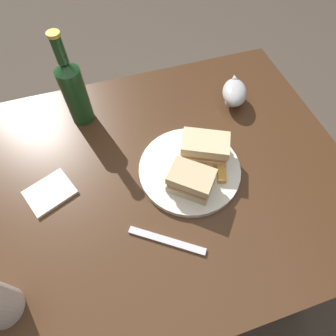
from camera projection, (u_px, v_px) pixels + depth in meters
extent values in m
plane|color=#4C4238|center=(156.00, 254.00, 1.35)|extent=(6.00, 6.00, 0.00)
cube|color=#422816|center=(153.00, 227.00, 1.04)|extent=(1.07, 0.78, 0.72)
cylinder|color=silver|center=(189.00, 169.00, 0.74)|extent=(0.26, 0.26, 0.02)
cube|color=#CCB284|center=(191.00, 184.00, 0.69)|extent=(0.12, 0.12, 0.02)
cube|color=#B27A4C|center=(191.00, 180.00, 0.68)|extent=(0.12, 0.11, 0.02)
cube|color=#CCB284|center=(192.00, 176.00, 0.66)|extent=(0.12, 0.12, 0.02)
cube|color=beige|center=(204.00, 153.00, 0.74)|extent=(0.14, 0.12, 0.03)
cube|color=#B27A4C|center=(205.00, 148.00, 0.72)|extent=(0.13, 0.11, 0.01)
cube|color=beige|center=(206.00, 144.00, 0.71)|extent=(0.14, 0.12, 0.03)
cube|color=#AD702D|center=(209.00, 163.00, 0.73)|extent=(0.04, 0.06, 0.02)
cube|color=gold|center=(202.00, 176.00, 0.71)|extent=(0.03, 0.05, 0.02)
cube|color=gold|center=(221.00, 173.00, 0.71)|extent=(0.04, 0.06, 0.02)
cube|color=#B77F33|center=(203.00, 162.00, 0.73)|extent=(0.05, 0.04, 0.01)
cube|color=#B77F33|center=(195.00, 177.00, 0.71)|extent=(0.06, 0.03, 0.02)
cube|color=#AD702D|center=(199.00, 177.00, 0.71)|extent=(0.03, 0.05, 0.01)
cylinder|color=#B7B7BC|center=(233.00, 100.00, 0.87)|extent=(0.04, 0.04, 0.02)
ellipsoid|color=#B7B7BC|center=(235.00, 92.00, 0.84)|extent=(0.11, 0.13, 0.05)
ellipsoid|color=#381E0F|center=(235.00, 91.00, 0.84)|extent=(0.09, 0.10, 0.02)
cone|color=#B7B7BC|center=(234.00, 78.00, 0.86)|extent=(0.03, 0.04, 0.02)
cylinder|color=#19421E|center=(76.00, 96.00, 0.77)|extent=(0.06, 0.06, 0.17)
cone|color=#19421E|center=(65.00, 66.00, 0.69)|extent=(0.06, 0.06, 0.02)
cylinder|color=#19421E|center=(59.00, 50.00, 0.65)|extent=(0.03, 0.03, 0.07)
cylinder|color=gold|center=(53.00, 34.00, 0.62)|extent=(0.03, 0.03, 0.01)
cube|color=silver|center=(50.00, 192.00, 0.71)|extent=(0.14, 0.13, 0.01)
cube|color=silver|center=(167.00, 241.00, 0.64)|extent=(0.16, 0.12, 0.01)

